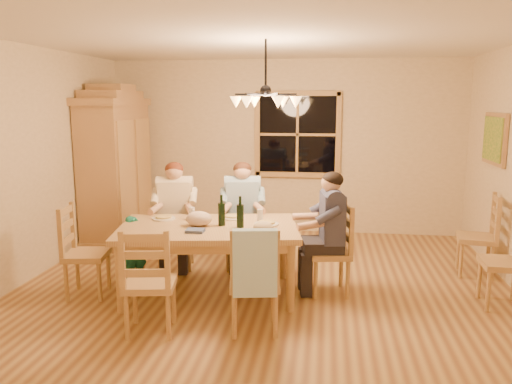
# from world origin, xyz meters

# --- Properties ---
(floor) EXTENTS (5.50, 5.50, 0.00)m
(floor) POSITION_xyz_m (0.00, 0.00, 0.00)
(floor) COLOR brown
(floor) RESTS_ON ground
(ceiling) EXTENTS (5.50, 5.00, 0.02)m
(ceiling) POSITION_xyz_m (0.00, 0.00, 2.70)
(ceiling) COLOR white
(ceiling) RESTS_ON wall_back
(wall_back) EXTENTS (5.50, 0.02, 2.70)m
(wall_back) POSITION_xyz_m (0.00, 2.50, 1.35)
(wall_back) COLOR beige
(wall_back) RESTS_ON floor
(wall_left) EXTENTS (0.02, 5.00, 2.70)m
(wall_left) POSITION_xyz_m (-2.75, 0.00, 1.35)
(wall_left) COLOR beige
(wall_left) RESTS_ON floor
(window) EXTENTS (1.30, 0.06, 1.30)m
(window) POSITION_xyz_m (0.20, 2.47, 1.55)
(window) COLOR black
(window) RESTS_ON wall_back
(painting) EXTENTS (0.06, 0.78, 0.64)m
(painting) POSITION_xyz_m (2.71, 1.20, 1.60)
(painting) COLOR #A57247
(painting) RESTS_ON wall_right
(chandelier) EXTENTS (0.77, 0.68, 0.71)m
(chandelier) POSITION_xyz_m (-0.00, 0.00, 2.08)
(chandelier) COLOR black
(chandelier) RESTS_ON ceiling
(armoire) EXTENTS (0.66, 1.40, 2.30)m
(armoire) POSITION_xyz_m (-2.42, 1.60, 1.06)
(armoire) COLOR #A57247
(armoire) RESTS_ON floor
(dining_table) EXTENTS (2.03, 1.44, 0.76)m
(dining_table) POSITION_xyz_m (-0.57, -0.34, 0.66)
(dining_table) COLOR #A67349
(dining_table) RESTS_ON floor
(chair_far_left) EXTENTS (0.50, 0.49, 0.99)m
(chair_far_left) POSITION_xyz_m (-1.17, 0.46, 0.30)
(chair_far_left) COLOR #B1854E
(chair_far_left) RESTS_ON floor
(chair_far_right) EXTENTS (0.50, 0.49, 0.99)m
(chair_far_right) POSITION_xyz_m (-0.36, 0.59, 0.30)
(chair_far_right) COLOR #B1854E
(chair_far_right) RESTS_ON floor
(chair_near_left) EXTENTS (0.50, 0.49, 0.99)m
(chair_near_left) POSITION_xyz_m (-0.88, -1.28, 0.30)
(chair_near_left) COLOR #B1854E
(chair_near_left) RESTS_ON floor
(chair_near_right) EXTENTS (0.50, 0.49, 0.99)m
(chair_near_right) POSITION_xyz_m (0.04, -1.13, 0.30)
(chair_near_right) COLOR #B1854E
(chair_near_right) RESTS_ON floor
(chair_end_left) EXTENTS (0.49, 0.50, 0.99)m
(chair_end_left) POSITION_xyz_m (-1.84, -0.55, 0.30)
(chair_end_left) COLOR #B1854E
(chair_end_left) RESTS_ON floor
(chair_end_right) EXTENTS (0.49, 0.50, 0.99)m
(chair_end_right) POSITION_xyz_m (0.71, -0.12, 0.30)
(chair_end_right) COLOR #B1854E
(chair_end_right) RESTS_ON floor
(adult_woman) EXTENTS (0.44, 0.48, 0.87)m
(adult_woman) POSITION_xyz_m (-1.17, 0.46, 0.84)
(adult_woman) COLOR beige
(adult_woman) RESTS_ON floor
(adult_plaid_man) EXTENTS (0.44, 0.48, 0.87)m
(adult_plaid_man) POSITION_xyz_m (-0.36, 0.59, 0.84)
(adult_plaid_man) COLOR teal
(adult_plaid_man) RESTS_ON floor
(adult_slate_man) EXTENTS (0.48, 0.44, 0.87)m
(adult_slate_man) POSITION_xyz_m (0.71, -0.12, 0.84)
(adult_slate_man) COLOR #3B3F5F
(adult_slate_man) RESTS_ON floor
(towel) EXTENTS (0.39, 0.16, 0.58)m
(towel) POSITION_xyz_m (0.07, -1.31, 0.70)
(towel) COLOR #A6CEE1
(towel) RESTS_ON chair_near_right
(wine_bottle_a) EXTENTS (0.08, 0.08, 0.33)m
(wine_bottle_a) POSITION_xyz_m (-0.43, -0.29, 0.93)
(wine_bottle_a) COLOR black
(wine_bottle_a) RESTS_ON dining_table
(wine_bottle_b) EXTENTS (0.08, 0.08, 0.33)m
(wine_bottle_b) POSITION_xyz_m (-0.22, -0.35, 0.93)
(wine_bottle_b) COLOR black
(wine_bottle_b) RESTS_ON dining_table
(plate_woman) EXTENTS (0.26, 0.26, 0.02)m
(plate_woman) POSITION_xyz_m (-1.13, -0.11, 0.77)
(plate_woman) COLOR white
(plate_woman) RESTS_ON dining_table
(plate_plaid) EXTENTS (0.26, 0.26, 0.02)m
(plate_plaid) POSITION_xyz_m (-0.37, 0.04, 0.77)
(plate_plaid) COLOR white
(plate_plaid) RESTS_ON dining_table
(plate_slate) EXTENTS (0.26, 0.26, 0.02)m
(plate_slate) POSITION_xyz_m (0.04, -0.21, 0.77)
(plate_slate) COLOR white
(plate_slate) RESTS_ON dining_table
(wine_glass_a) EXTENTS (0.06, 0.06, 0.14)m
(wine_glass_a) POSITION_xyz_m (-0.81, -0.08, 0.83)
(wine_glass_a) COLOR silver
(wine_glass_a) RESTS_ON dining_table
(wine_glass_b) EXTENTS (0.06, 0.06, 0.14)m
(wine_glass_b) POSITION_xyz_m (-0.05, -0.08, 0.83)
(wine_glass_b) COLOR silver
(wine_glass_b) RESTS_ON dining_table
(cap) EXTENTS (0.20, 0.20, 0.11)m
(cap) POSITION_xyz_m (0.04, -0.51, 0.82)
(cap) COLOR tan
(cap) RESTS_ON dining_table
(napkin) EXTENTS (0.20, 0.17, 0.03)m
(napkin) POSITION_xyz_m (-0.64, -0.61, 0.78)
(napkin) COLOR #45547E
(napkin) RESTS_ON dining_table
(cloth_bundle) EXTENTS (0.28, 0.22, 0.15)m
(cloth_bundle) POSITION_xyz_m (-0.67, -0.35, 0.84)
(cloth_bundle) COLOR #C9AB92
(cloth_bundle) RESTS_ON dining_table
(child) EXTENTS (0.35, 0.34, 0.81)m
(child) POSITION_xyz_m (-1.44, -0.25, 0.41)
(child) COLOR #1A7764
(child) RESTS_ON floor
(chair_spare_front) EXTENTS (0.44, 0.46, 0.99)m
(chair_spare_front) POSITION_xyz_m (2.45, -0.24, 0.30)
(chair_spare_front) COLOR #B1854E
(chair_spare_front) RESTS_ON floor
(chair_spare_back) EXTENTS (0.48, 0.50, 0.99)m
(chair_spare_back) POSITION_xyz_m (2.45, 0.71, 0.30)
(chair_spare_back) COLOR #B1854E
(chair_spare_back) RESTS_ON floor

